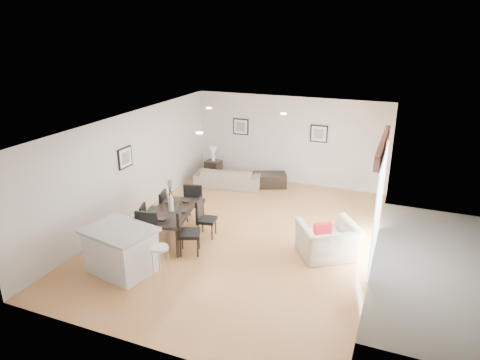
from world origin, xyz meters
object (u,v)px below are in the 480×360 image
at_px(dining_chair_foot, 194,200).
at_px(coffee_table, 269,180).
at_px(dining_chair_efar, 204,216).
at_px(bar_stool, 160,252).
at_px(sofa, 228,177).
at_px(dining_chair_wnear, 139,222).
at_px(dining_chair_head, 145,235).
at_px(dining_table, 171,214).
at_px(kitchen_island, 121,250).
at_px(side_table, 213,169).
at_px(armchair, 328,241).
at_px(dining_chair_enear, 185,229).
at_px(dining_chair_wfar, 159,207).

relative_size(dining_chair_foot, coffee_table, 1.00).
height_order(dining_chair_efar, bar_stool, dining_chair_efar).
xyz_separation_m(sofa, dining_chair_efar, (0.78, -3.22, 0.22)).
relative_size(dining_chair_efar, coffee_table, 0.91).
relative_size(dining_chair_wnear, bar_stool, 1.25).
xyz_separation_m(dining_chair_head, coffee_table, (1.02, 5.17, -0.39)).
relative_size(dining_table, kitchen_island, 1.24).
relative_size(dining_table, dining_chair_wnear, 2.04).
bearing_deg(sofa, side_table, -44.46).
height_order(dining_chair_efar, dining_chair_head, dining_chair_head).
relative_size(sofa, kitchen_island, 1.34).
bearing_deg(dining_table, side_table, 89.93).
bearing_deg(side_table, dining_chair_wnear, -86.21).
relative_size(coffee_table, bar_stool, 1.41).
height_order(armchair, dining_chair_enear, dining_chair_enear).
distance_m(sofa, dining_chair_wfar, 3.22).
bearing_deg(dining_chair_wfar, side_table, 172.83).
bearing_deg(dining_chair_foot, dining_chair_enear, 94.43).
xyz_separation_m(dining_chair_wfar, side_table, (-0.31, 3.72, -0.23)).
relative_size(coffee_table, kitchen_island, 0.68).
height_order(dining_chair_head, side_table, dining_chair_head).
distance_m(coffee_table, side_table, 1.92).
relative_size(dining_chair_enear, side_table, 1.76).
relative_size(dining_chair_wfar, coffee_table, 0.92).
distance_m(sofa, dining_chair_enear, 4.18).
bearing_deg(dining_table, dining_chair_wnear, -159.18).
distance_m(dining_chair_wfar, bar_stool, 2.38).
distance_m(dining_chair_wnear, dining_chair_enear, 1.21).
height_order(dining_chair_wnear, dining_chair_head, dining_chair_head).
bearing_deg(sofa, dining_chair_enear, 91.70).
bearing_deg(dining_chair_efar, coffee_table, -15.67).
relative_size(dining_chair_efar, dining_chair_foot, 0.91).
relative_size(dining_chair_efar, kitchen_island, 0.62).
distance_m(dining_chair_wfar, dining_chair_enear, 1.51).
bearing_deg(coffee_table, dining_chair_wfar, -135.67).
distance_m(kitchen_island, bar_stool, 0.93).
height_order(dining_table, kitchen_island, kitchen_island).
height_order(armchair, dining_chair_wfar, dining_chair_wfar).
height_order(dining_table, dining_chair_foot, dining_chair_foot).
bearing_deg(dining_chair_efar, dining_chair_enear, 170.16).
distance_m(sofa, dining_chair_efar, 3.32).
xyz_separation_m(armchair, coffee_table, (-2.48, 3.59, -0.18)).
bearing_deg(dining_chair_foot, bar_stool, 87.44).
xyz_separation_m(sofa, dining_chair_foot, (0.20, -2.58, 0.28)).
bearing_deg(dining_chair_enear, dining_chair_head, 110.35).
xyz_separation_m(dining_chair_wfar, dining_chair_foot, (0.63, 0.61, 0.05)).
bearing_deg(kitchen_island, dining_chair_enear, 63.59).
bearing_deg(coffee_table, side_table, 156.86).
relative_size(dining_chair_wfar, dining_chair_head, 0.88).
distance_m(side_table, kitchen_island, 5.77).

